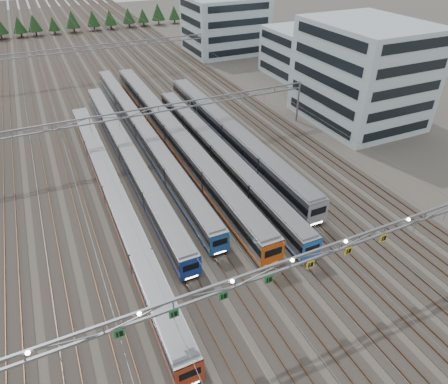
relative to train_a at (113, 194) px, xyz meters
name	(u,v)px	position (x,y,z in m)	size (l,w,h in m)	color
ground	(284,316)	(11.25, -26.30, -1.94)	(400.00, 400.00, 0.00)	#47423A
track_bed	(98,55)	(11.25, 73.70, -0.45)	(54.00, 260.00, 5.42)	#2D2823
train_a	(113,194)	(0.00, 0.00, 0.00)	(2.60, 59.26, 3.38)	black
train_b	(127,153)	(4.50, 10.91, -0.05)	(2.53, 58.14, 3.29)	black
train_c	(142,131)	(9.00, 17.87, -0.04)	(2.55, 67.44, 3.31)	black
train_d	(173,133)	(13.50, 14.27, 0.25)	(2.98, 69.03, 3.88)	black
train_e	(218,153)	(18.00, 4.64, 0.02)	(2.63, 51.96, 3.42)	black
train_f	(230,134)	(22.50, 9.58, 0.36)	(3.14, 51.64, 4.09)	black
gantry_near	(290,266)	(11.20, -26.42, 5.15)	(56.36, 0.61, 8.08)	slate
gantry_mid	(159,114)	(11.25, 13.70, 4.45)	(56.36, 0.36, 8.00)	slate
gantry_far	(106,50)	(11.25, 58.70, 4.45)	(56.36, 0.36, 8.00)	slate
depot_bldg_south	(362,73)	(50.31, 9.49, 7.34)	(18.00, 22.00, 18.57)	#A8BFC9
depot_bldg_mid	(298,52)	(55.83, 38.62, 3.78)	(14.00, 16.00, 11.44)	#A8BFC9
depot_bldg_north	(225,25)	(48.42, 66.78, 5.84)	(22.00, 18.00, 15.57)	#A8BFC9
treeline	(83,19)	(13.50, 113.38, 2.29)	(100.10, 5.60, 7.02)	#332114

